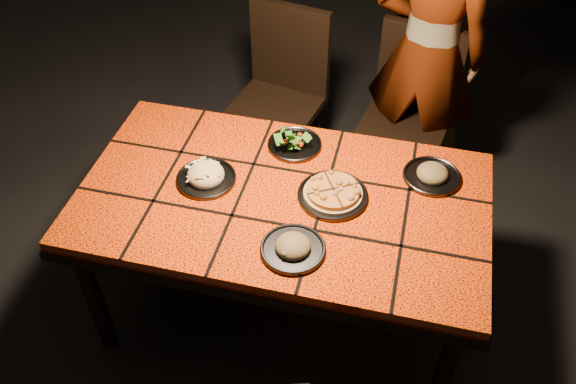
% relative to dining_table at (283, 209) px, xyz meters
% --- Properties ---
extents(room_shell, '(6.04, 7.04, 3.08)m').
position_rel_dining_table_xyz_m(room_shell, '(0.00, 0.00, 0.83)').
color(room_shell, black).
rests_on(room_shell, ground).
extents(dining_table, '(1.62, 0.92, 0.75)m').
position_rel_dining_table_xyz_m(dining_table, '(0.00, 0.00, 0.00)').
color(dining_table, '#FF4208').
rests_on(dining_table, ground).
extents(chair_far_left, '(0.52, 0.52, 0.98)m').
position_rel_dining_table_xyz_m(chair_far_left, '(-0.26, 0.99, -0.11)').
color(chair_far_left, black).
rests_on(chair_far_left, ground).
extents(chair_far_right, '(0.50, 0.50, 0.95)m').
position_rel_dining_table_xyz_m(chair_far_right, '(0.43, 1.00, -0.13)').
color(chair_far_right, black).
rests_on(chair_far_right, ground).
extents(diner, '(0.66, 0.50, 1.62)m').
position_rel_dining_table_xyz_m(diner, '(0.47, 1.08, 0.14)').
color(diner, brown).
rests_on(diner, ground).
extents(plate_pizza, '(0.32, 0.32, 0.04)m').
position_rel_dining_table_xyz_m(plate_pizza, '(0.19, 0.04, 0.10)').
color(plate_pizza, '#343438').
rests_on(plate_pizza, dining_table).
extents(plate_pasta, '(0.24, 0.24, 0.08)m').
position_rel_dining_table_xyz_m(plate_pasta, '(-0.32, 0.01, 0.10)').
color(plate_pasta, '#343438').
rests_on(plate_pasta, dining_table).
extents(plate_salad, '(0.23, 0.23, 0.07)m').
position_rel_dining_table_xyz_m(plate_salad, '(-0.02, 0.30, 0.10)').
color(plate_salad, '#343438').
rests_on(plate_salad, dining_table).
extents(plate_mushroom_a, '(0.24, 0.24, 0.08)m').
position_rel_dining_table_xyz_m(plate_mushroom_a, '(0.11, -0.26, 0.10)').
color(plate_mushroom_a, '#343438').
rests_on(plate_mushroom_a, dining_table).
extents(plate_mushroom_b, '(0.23, 0.23, 0.08)m').
position_rel_dining_table_xyz_m(plate_mushroom_b, '(0.56, 0.24, 0.10)').
color(plate_mushroom_b, '#343438').
rests_on(plate_mushroom_b, dining_table).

